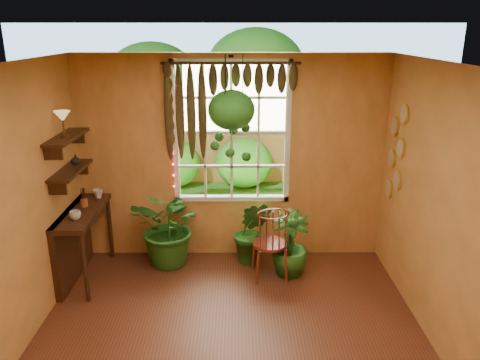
% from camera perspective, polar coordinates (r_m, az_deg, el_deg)
% --- Properties ---
extents(ceiling, '(4.50, 4.50, 0.00)m').
position_cam_1_polar(ceiling, '(3.65, -1.59, 13.53)').
color(ceiling, white).
rests_on(ceiling, wall_back).
extents(wall_back, '(4.00, 0.00, 4.00)m').
position_cam_1_polar(wall_back, '(6.11, -1.03, 2.53)').
color(wall_back, '#E6984E').
rests_on(wall_back, floor).
extents(wall_right, '(0.00, 4.50, 4.50)m').
position_cam_1_polar(wall_right, '(4.43, 25.57, -5.53)').
color(wall_right, '#E6984E').
rests_on(wall_right, floor).
extents(window, '(1.52, 0.10, 1.86)m').
position_cam_1_polar(window, '(6.06, -1.05, 5.80)').
color(window, white).
rests_on(window, wall_back).
extents(valance_vine, '(1.70, 0.12, 1.10)m').
position_cam_1_polar(valance_vine, '(5.84, -1.94, 11.08)').
color(valance_vine, '#3D2010').
rests_on(valance_vine, window).
extents(string_lights, '(0.03, 0.03, 1.54)m').
position_cam_1_polar(string_lights, '(6.02, -8.36, 6.01)').
color(string_lights, '#FF2633').
rests_on(string_lights, window).
extents(wall_plates, '(0.04, 0.32, 1.10)m').
position_cam_1_polar(wall_plates, '(5.93, 18.44, 3.10)').
color(wall_plates, beige).
rests_on(wall_plates, wall_right).
extents(counter_ledge, '(0.40, 1.20, 0.90)m').
position_cam_1_polar(counter_ledge, '(6.11, -19.40, -6.53)').
color(counter_ledge, '#3D2010').
rests_on(counter_ledge, floor).
extents(shelf_lower, '(0.25, 0.90, 0.04)m').
position_cam_1_polar(shelf_lower, '(5.81, -19.94, 1.11)').
color(shelf_lower, '#3D2010').
rests_on(shelf_lower, wall_left).
extents(shelf_upper, '(0.25, 0.90, 0.04)m').
position_cam_1_polar(shelf_upper, '(5.71, -20.37, 4.94)').
color(shelf_upper, '#3D2010').
rests_on(shelf_upper, wall_left).
extents(backyard, '(14.00, 10.00, 12.00)m').
position_cam_1_polar(backyard, '(10.65, 0.57, 8.88)').
color(backyard, '#215E1A').
rests_on(backyard, ground).
extents(windsor_chair, '(0.46, 0.49, 1.13)m').
position_cam_1_polar(windsor_chair, '(5.87, 3.71, -8.91)').
color(windsor_chair, maroon).
rests_on(windsor_chair, floor).
extents(potted_plant_left, '(1.21, 1.15, 1.06)m').
position_cam_1_polar(potted_plant_left, '(6.15, -8.44, -5.70)').
color(potted_plant_left, '#165419').
rests_on(potted_plant_left, floor).
extents(potted_plant_mid, '(0.58, 0.52, 0.89)m').
position_cam_1_polar(potted_plant_mid, '(6.15, 1.48, -6.34)').
color(potted_plant_mid, '#165419').
rests_on(potted_plant_mid, floor).
extents(potted_plant_right, '(0.49, 0.49, 0.83)m').
position_cam_1_polar(potted_plant_right, '(5.92, 6.08, -7.78)').
color(potted_plant_right, '#165419').
rests_on(potted_plant_right, floor).
extents(hanging_basket, '(0.56, 0.56, 1.26)m').
position_cam_1_polar(hanging_basket, '(5.59, -1.05, 7.76)').
color(hanging_basket, black).
rests_on(hanging_basket, ceiling).
extents(cup_a, '(0.13, 0.13, 0.10)m').
position_cam_1_polar(cup_a, '(5.67, -19.46, -4.06)').
color(cup_a, silver).
rests_on(cup_a, counter_ledge).
extents(cup_b, '(0.13, 0.13, 0.11)m').
position_cam_1_polar(cup_b, '(6.28, -16.93, -1.60)').
color(cup_b, beige).
rests_on(cup_b, counter_ledge).
extents(brush_jar, '(0.08, 0.08, 0.31)m').
position_cam_1_polar(brush_jar, '(6.01, -18.52, -2.02)').
color(brush_jar, '#974F2C').
rests_on(brush_jar, counter_ledge).
extents(shelf_vase, '(0.15, 0.15, 0.12)m').
position_cam_1_polar(shelf_vase, '(5.96, -19.40, 2.36)').
color(shelf_vase, '#B2AD99').
rests_on(shelf_vase, shelf_lower).
extents(tiffany_lamp, '(0.18, 0.18, 0.30)m').
position_cam_1_polar(tiffany_lamp, '(5.57, -20.83, 7.08)').
color(tiffany_lamp, brown).
rests_on(tiffany_lamp, shelf_upper).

